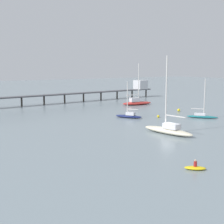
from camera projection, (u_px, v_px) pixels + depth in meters
ground_plane at (167, 133)px, 52.78m from camera, size 400.00×400.00×0.00m
pier at (92, 91)px, 100.67m from camera, size 75.69×8.99×6.02m
sailboat_red at (137, 102)px, 90.66m from camera, size 9.39×3.96×11.87m
sailboat_teal at (202, 115)px, 68.18m from camera, size 5.34×6.03×8.47m
sailboat_cream at (168, 129)px, 52.36m from camera, size 3.87×10.00×12.86m
sailboat_navy at (129, 115)px, 68.44m from camera, size 4.72×6.11×7.83m
dinghy_yellow at (195, 168)px, 34.46m from camera, size 2.43×2.29×1.14m
mooring_buoy_near at (158, 116)px, 68.68m from camera, size 0.57×0.57×0.57m
mooring_buoy_inner at (179, 110)px, 77.75m from camera, size 0.71×0.71×0.71m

